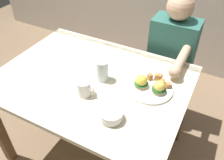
% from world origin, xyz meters
% --- Properties ---
extents(ground_plane, '(6.00, 6.00, 0.00)m').
position_xyz_m(ground_plane, '(0.00, 0.00, 0.00)').
color(ground_plane, '#7F664C').
extents(dining_table, '(1.20, 0.90, 0.74)m').
position_xyz_m(dining_table, '(0.00, 0.00, 0.63)').
color(dining_table, beige).
rests_on(dining_table, ground_plane).
extents(eggs_benedict_plate, '(0.27, 0.27, 0.09)m').
position_xyz_m(eggs_benedict_plate, '(0.37, 0.07, 0.77)').
color(eggs_benedict_plate, white).
rests_on(eggs_benedict_plate, dining_table).
extents(fruit_bowl, '(0.12, 0.12, 0.05)m').
position_xyz_m(fruit_bowl, '(0.27, -0.24, 0.77)').
color(fruit_bowl, white).
rests_on(fruit_bowl, dining_table).
extents(coffee_mug, '(0.11, 0.08, 0.09)m').
position_xyz_m(coffee_mug, '(0.05, -0.15, 0.79)').
color(coffee_mug, white).
rests_on(coffee_mug, dining_table).
extents(fork, '(0.07, 0.15, 0.00)m').
position_xyz_m(fork, '(0.12, 0.17, 0.74)').
color(fork, silver).
rests_on(fork, dining_table).
extents(water_glass_near, '(0.08, 0.08, 0.14)m').
position_xyz_m(water_glass_near, '(0.07, 0.02, 0.80)').
color(water_glass_near, silver).
rests_on(water_glass_near, dining_table).
extents(diner_person, '(0.34, 0.54, 1.14)m').
position_xyz_m(diner_person, '(0.35, 0.60, 0.65)').
color(diner_person, '#33333D').
rests_on(diner_person, ground_plane).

